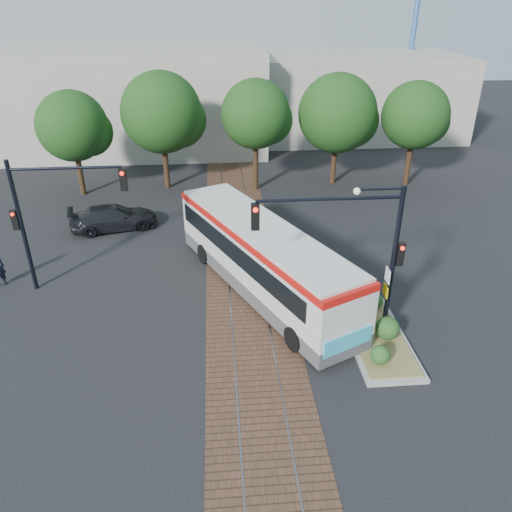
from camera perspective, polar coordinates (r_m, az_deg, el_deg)
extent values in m
plane|color=black|center=(20.10, -0.55, -8.46)|extent=(120.00, 120.00, 0.00)
cube|color=brown|center=(23.43, -1.28, -2.65)|extent=(3.60, 40.00, 0.01)
cube|color=slate|center=(23.40, -3.12, -2.70)|extent=(0.06, 40.00, 0.01)
cube|color=slate|center=(23.47, 0.54, -2.55)|extent=(0.06, 40.00, 0.01)
cylinder|color=#382314|center=(34.94, -19.44, 8.89)|extent=(0.36, 0.36, 2.86)
sphere|color=#173E13|center=(34.14, -20.28, 13.76)|extent=(4.40, 4.40, 4.40)
cylinder|color=#382314|center=(34.68, -10.25, 10.14)|extent=(0.36, 0.36, 3.12)
sphere|color=#173E13|center=(33.80, -10.77, 15.81)|extent=(5.20, 5.20, 5.20)
cylinder|color=#382314|center=(33.82, -0.05, 10.36)|extent=(0.36, 0.36, 3.39)
sphere|color=#173E13|center=(32.96, -0.05, 15.91)|extent=(4.40, 4.40, 4.40)
cylinder|color=#382314|center=(35.51, 8.87, 10.45)|extent=(0.36, 0.36, 2.86)
sphere|color=#173E13|center=(34.66, 9.29, 15.77)|extent=(5.20, 5.20, 5.20)
cylinder|color=#382314|center=(36.23, 17.01, 10.14)|extent=(0.36, 0.36, 3.12)
sphere|color=#173E13|center=(35.44, 17.75, 15.06)|extent=(4.40, 4.40, 4.40)
cube|color=#ADA899|center=(45.35, -14.02, 17.13)|extent=(22.00, 12.00, 8.00)
cube|color=#ADA899|center=(48.70, 11.51, 17.49)|extent=(18.00, 10.00, 7.00)
cylinder|color=#3F72B2|center=(53.74, 17.64, 23.70)|extent=(0.50, 0.50, 18.00)
cube|color=#49494B|center=(22.31, 0.75, -2.76)|extent=(7.24, 11.61, 0.68)
cube|color=silver|center=(21.69, 0.77, 0.12)|extent=(7.26, 11.62, 1.85)
cube|color=black|center=(21.77, 0.38, 1.11)|extent=(6.81, 10.58, 0.88)
cube|color=red|center=(21.21, 0.79, 2.68)|extent=(7.30, 11.63, 0.29)
cube|color=silver|center=(21.12, 0.80, 3.16)|extent=(7.02, 11.23, 0.14)
cube|color=black|center=(17.55, 10.48, -6.29)|extent=(1.46, 0.78, 0.88)
cube|color=#30A3C3|center=(18.13, 10.50, -9.59)|extent=(1.96, 0.98, 0.68)
cube|color=orange|center=(21.87, 4.93, -1.48)|extent=(1.94, 3.98, 1.07)
cylinder|color=black|center=(18.92, 4.43, -9.38)|extent=(0.73, 1.03, 0.97)
cylinder|color=black|center=(20.06, 9.77, -7.30)|extent=(0.73, 1.03, 0.97)
cylinder|color=black|center=(24.76, -5.90, 0.27)|extent=(0.73, 1.03, 0.97)
cylinder|color=black|center=(25.64, -1.36, 1.45)|extent=(0.73, 1.03, 0.97)
cube|color=gray|center=(20.13, 13.61, -9.07)|extent=(2.20, 5.20, 0.15)
cube|color=olive|center=(20.06, 13.64, -8.81)|extent=(1.90, 4.80, 0.08)
sphere|color=#1E4719|center=(18.52, 14.04, -10.86)|extent=(0.70, 0.70, 0.70)
sphere|color=#1E4719|center=(19.72, 14.81, -7.93)|extent=(0.90, 0.90, 0.90)
sphere|color=#1E4719|center=(20.84, 12.14, -5.60)|extent=(0.80, 0.80, 0.80)
sphere|color=#1E4719|center=(21.49, 13.55, -4.97)|extent=(0.60, 0.60, 0.60)
cylinder|color=black|center=(18.71, 15.37, -0.90)|extent=(0.18, 0.18, 6.00)
cylinder|color=black|center=(16.92, 8.43, 6.46)|extent=(5.00, 0.12, 0.12)
cube|color=black|center=(16.76, -0.09, 4.52)|extent=(0.28, 0.22, 0.95)
sphere|color=#FF190C|center=(16.52, -0.05, 5.28)|extent=(0.18, 0.18, 0.18)
cube|color=black|center=(18.60, 16.16, 0.21)|extent=(0.26, 0.20, 0.90)
sphere|color=#FF190C|center=(18.36, 16.41, 0.85)|extent=(0.16, 0.16, 0.16)
cube|color=white|center=(18.74, 14.81, -2.17)|extent=(0.04, 0.45, 0.55)
cube|color=yellow|center=(19.07, 14.58, -3.86)|extent=(0.04, 0.45, 0.45)
cylinder|color=black|center=(17.28, 14.05, 7.43)|extent=(1.60, 0.08, 0.08)
sphere|color=silver|center=(17.06, 11.46, 7.27)|extent=(0.24, 0.24, 0.24)
cylinder|color=black|center=(23.55, -25.14, 2.90)|extent=(0.18, 0.18, 6.00)
cylinder|color=black|center=(21.96, -20.96, 9.37)|extent=(4.50, 0.12, 0.12)
cube|color=black|center=(21.61, -14.93, 8.45)|extent=(0.28, 0.22, 0.95)
sphere|color=#FF190C|center=(21.39, -15.08, 9.08)|extent=(0.18, 0.18, 0.18)
cube|color=black|center=(23.48, -25.84, 3.75)|extent=(0.26, 0.20, 0.90)
sphere|color=#FF190C|center=(23.26, -26.09, 4.29)|extent=(0.16, 0.16, 0.16)
imported|color=black|center=(29.27, -15.99, 4.27)|extent=(5.11, 3.04, 1.39)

